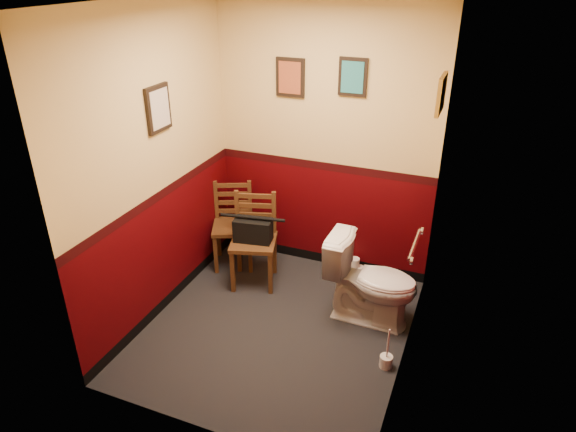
# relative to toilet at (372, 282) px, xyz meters

# --- Properties ---
(floor) EXTENTS (2.20, 2.40, 0.00)m
(floor) POSITION_rel_toilet_xyz_m (-0.72, -0.43, -0.40)
(floor) COLOR black
(floor) RESTS_ON ground
(ceiling) EXTENTS (2.20, 2.40, 0.00)m
(ceiling) POSITION_rel_toilet_xyz_m (-0.72, -0.43, 2.30)
(ceiling) COLOR silver
(ceiling) RESTS_ON ground
(wall_back) EXTENTS (2.20, 0.00, 2.70)m
(wall_back) POSITION_rel_toilet_xyz_m (-0.72, 0.77, 0.95)
(wall_back) COLOR #3D0206
(wall_back) RESTS_ON ground
(wall_front) EXTENTS (2.20, 0.00, 2.70)m
(wall_front) POSITION_rel_toilet_xyz_m (-0.72, -1.63, 0.95)
(wall_front) COLOR #3D0206
(wall_front) RESTS_ON ground
(wall_left) EXTENTS (0.00, 2.40, 2.70)m
(wall_left) POSITION_rel_toilet_xyz_m (-1.82, -0.43, 0.95)
(wall_left) COLOR #3D0206
(wall_left) RESTS_ON ground
(wall_right) EXTENTS (0.00, 2.40, 2.70)m
(wall_right) POSITION_rel_toilet_xyz_m (0.38, -0.43, 0.95)
(wall_right) COLOR #3D0206
(wall_right) RESTS_ON ground
(grab_bar) EXTENTS (0.05, 0.56, 0.06)m
(grab_bar) POSITION_rel_toilet_xyz_m (0.35, -0.18, 0.55)
(grab_bar) COLOR silver
(grab_bar) RESTS_ON wall_right
(framed_print_back_a) EXTENTS (0.28, 0.04, 0.36)m
(framed_print_back_a) POSITION_rel_toilet_xyz_m (-1.07, 0.75, 1.55)
(framed_print_back_a) COLOR black
(framed_print_back_a) RESTS_ON wall_back
(framed_print_back_b) EXTENTS (0.26, 0.04, 0.34)m
(framed_print_back_b) POSITION_rel_toilet_xyz_m (-0.47, 0.75, 1.60)
(framed_print_back_b) COLOR black
(framed_print_back_b) RESTS_ON wall_back
(framed_print_left) EXTENTS (0.04, 0.30, 0.38)m
(framed_print_left) POSITION_rel_toilet_xyz_m (-1.80, -0.33, 1.45)
(framed_print_left) COLOR black
(framed_print_left) RESTS_ON wall_left
(framed_print_right) EXTENTS (0.04, 0.34, 0.28)m
(framed_print_right) POSITION_rel_toilet_xyz_m (0.36, 0.17, 1.65)
(framed_print_right) COLOR olive
(framed_print_right) RESTS_ON wall_right
(toilet) EXTENTS (0.82, 0.47, 0.80)m
(toilet) POSITION_rel_toilet_xyz_m (0.00, 0.00, 0.00)
(toilet) COLOR white
(toilet) RESTS_ON floor
(toilet_brush) EXTENTS (0.10, 0.10, 0.37)m
(toilet_brush) POSITION_rel_toilet_xyz_m (0.28, -0.56, -0.34)
(toilet_brush) COLOR silver
(toilet_brush) RESTS_ON floor
(chair_left) EXTENTS (0.54, 0.54, 0.88)m
(chair_left) POSITION_rel_toilet_xyz_m (-1.59, 0.43, 0.04)
(chair_left) COLOR #503018
(chair_left) RESTS_ON floor
(chair_right) EXTENTS (0.54, 0.54, 0.92)m
(chair_right) POSITION_rel_toilet_xyz_m (-1.23, 0.19, 0.06)
(chair_right) COLOR #503018
(chair_right) RESTS_ON floor
(handbag) EXTENTS (0.39, 0.24, 0.26)m
(handbag) POSITION_rel_toilet_xyz_m (-1.22, 0.15, 0.20)
(handbag) COLOR black
(handbag) RESTS_ON chair_right
(tp_stack) EXTENTS (0.22, 0.11, 0.19)m
(tp_stack) POSITION_rel_toilet_xyz_m (-0.32, 0.67, -0.32)
(tp_stack) COLOR silver
(tp_stack) RESTS_ON floor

